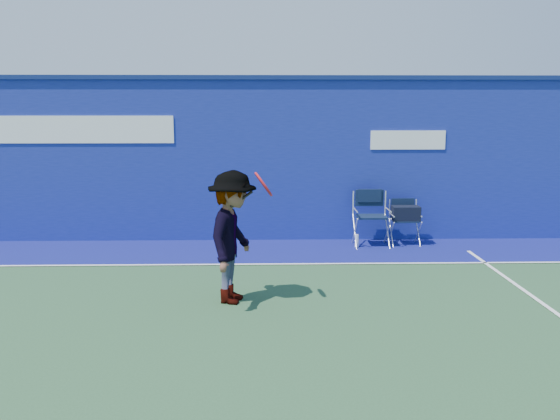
{
  "coord_description": "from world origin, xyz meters",
  "views": [
    {
      "loc": [
        0.94,
        -6.04,
        2.5
      ],
      "look_at": [
        1.15,
        2.6,
        1.0
      ],
      "focal_mm": 38.0,
      "sensor_mm": 36.0,
      "label": 1
    }
  ],
  "objects_px": {
    "water_bottle": "(357,241)",
    "tennis_player": "(233,237)",
    "directors_chair_left": "(371,228)",
    "directors_chair_right": "(405,226)"
  },
  "relations": [
    {
      "from": "tennis_player",
      "to": "water_bottle",
      "type": "bearing_deg",
      "value": 55.05
    },
    {
      "from": "directors_chair_left",
      "to": "directors_chair_right",
      "type": "bearing_deg",
      "value": 5.98
    },
    {
      "from": "directors_chair_left",
      "to": "tennis_player",
      "type": "height_order",
      "value": "tennis_player"
    },
    {
      "from": "directors_chair_right",
      "to": "tennis_player",
      "type": "distance_m",
      "value": 4.38
    },
    {
      "from": "directors_chair_left",
      "to": "water_bottle",
      "type": "distance_m",
      "value": 0.38
    },
    {
      "from": "directors_chair_left",
      "to": "directors_chair_right",
      "type": "xyz_separation_m",
      "value": [
        0.64,
        0.07,
        0.01
      ]
    },
    {
      "from": "water_bottle",
      "to": "tennis_player",
      "type": "bearing_deg",
      "value": -124.95
    },
    {
      "from": "water_bottle",
      "to": "directors_chair_left",
      "type": "bearing_deg",
      "value": 26.98
    },
    {
      "from": "water_bottle",
      "to": "tennis_player",
      "type": "xyz_separation_m",
      "value": [
        -2.07,
        -2.96,
        0.74
      ]
    },
    {
      "from": "tennis_player",
      "to": "directors_chair_right",
      "type": "bearing_deg",
      "value": 46.73
    }
  ]
}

